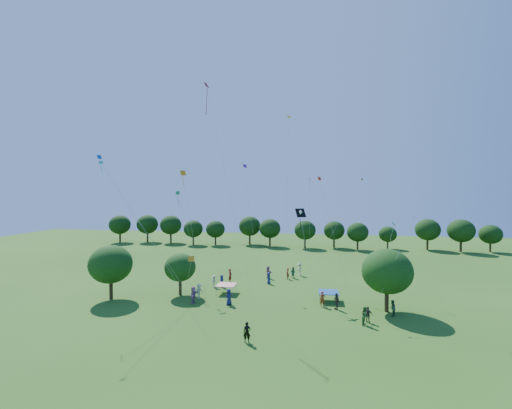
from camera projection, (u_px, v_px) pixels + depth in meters
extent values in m
plane|color=#315F1C|center=(222.00, 373.00, 23.22)|extent=(160.00, 160.00, 0.00)
cylinder|color=#422B19|center=(111.00, 290.00, 39.39)|extent=(0.41, 0.41, 1.98)
ellipsoid|color=#184112|center=(111.00, 264.00, 39.28)|extent=(4.86, 4.86, 4.37)
cylinder|color=#422B19|center=(180.00, 288.00, 41.00)|extent=(0.36, 0.36, 1.74)
ellipsoid|color=#184112|center=(180.00, 267.00, 40.92)|extent=(3.73, 3.73, 3.35)
cylinder|color=#422B19|center=(387.00, 302.00, 35.20)|extent=(0.42, 0.42, 2.04)
ellipsoid|color=#184112|center=(387.00, 271.00, 35.09)|extent=(5.10, 5.10, 4.59)
cylinder|color=#422B19|center=(120.00, 238.00, 84.50)|extent=(0.44, 0.44, 2.15)
ellipsoid|color=#12330E|center=(120.00, 225.00, 84.39)|extent=(5.17, 5.17, 4.65)
cylinder|color=#422B19|center=(148.00, 238.00, 85.04)|extent=(0.45, 0.45, 2.17)
ellipsoid|color=#12330E|center=(147.00, 224.00, 84.92)|extent=(5.22, 5.22, 4.70)
cylinder|color=#422B19|center=(171.00, 238.00, 83.65)|extent=(0.44, 0.44, 2.15)
ellipsoid|color=#12330E|center=(171.00, 225.00, 83.54)|extent=(5.17, 5.17, 4.65)
cylinder|color=#422B19|center=(193.00, 241.00, 80.31)|extent=(0.38, 0.38, 1.87)
ellipsoid|color=#12330E|center=(193.00, 229.00, 80.21)|extent=(4.48, 4.48, 4.03)
cylinder|color=#422B19|center=(215.00, 241.00, 80.04)|extent=(0.38, 0.38, 1.84)
ellipsoid|color=#12330E|center=(215.00, 229.00, 79.95)|extent=(4.42, 4.42, 3.98)
cylinder|color=#422B19|center=(250.00, 240.00, 81.11)|extent=(0.44, 0.44, 2.14)
ellipsoid|color=#12330E|center=(250.00, 226.00, 81.00)|extent=(5.14, 5.14, 4.63)
cylinder|color=#422B19|center=(270.00, 242.00, 78.12)|extent=(0.42, 0.42, 2.03)
ellipsoid|color=#12330E|center=(270.00, 228.00, 78.01)|extent=(4.86, 4.86, 4.37)
cylinder|color=#422B19|center=(305.00, 244.00, 75.69)|extent=(0.40, 0.40, 1.96)
ellipsoid|color=#12330E|center=(305.00, 230.00, 75.59)|extent=(4.71, 4.71, 4.24)
cylinder|color=#422B19|center=(334.00, 243.00, 76.14)|extent=(0.39, 0.39, 1.91)
ellipsoid|color=#12330E|center=(334.00, 230.00, 76.04)|extent=(4.59, 4.59, 4.13)
cylinder|color=#422B19|center=(358.00, 245.00, 73.20)|extent=(0.39, 0.39, 1.89)
ellipsoid|color=#12330E|center=(358.00, 232.00, 73.10)|extent=(4.54, 4.54, 4.08)
cylinder|color=#422B19|center=(388.00, 245.00, 74.60)|extent=(0.33, 0.33, 1.58)
ellipsoid|color=#12330E|center=(388.00, 234.00, 74.51)|extent=(3.80, 3.80, 3.42)
cylinder|color=#422B19|center=(427.00, 245.00, 73.45)|extent=(0.44, 0.44, 2.13)
ellipsoid|color=#12330E|center=(428.00, 230.00, 73.34)|extent=(5.12, 5.12, 4.61)
cylinder|color=#422B19|center=(461.00, 247.00, 70.52)|extent=(0.45, 0.45, 2.18)
ellipsoid|color=#12330E|center=(461.00, 231.00, 70.40)|extent=(5.24, 5.24, 4.72)
cylinder|color=#422B19|center=(490.00, 248.00, 70.55)|extent=(0.37, 0.37, 1.81)
ellipsoid|color=#12330E|center=(491.00, 234.00, 70.46)|extent=(4.35, 4.35, 3.91)
cube|color=#E94A1B|center=(226.00, 285.00, 41.60)|extent=(2.20, 2.20, 0.08)
cylinder|color=#999999|center=(216.00, 291.00, 40.80)|extent=(0.05, 0.05, 1.10)
cylinder|color=#999999|center=(232.00, 292.00, 40.47)|extent=(0.05, 0.05, 1.10)
cylinder|color=#999999|center=(221.00, 286.00, 42.77)|extent=(0.05, 0.05, 1.10)
cylinder|color=#999999|center=(236.00, 287.00, 42.44)|extent=(0.05, 0.05, 1.10)
cube|color=#15498D|center=(329.00, 292.00, 38.54)|extent=(2.20, 2.20, 0.08)
cylinder|color=#999999|center=(320.00, 299.00, 37.74)|extent=(0.05, 0.05, 1.10)
cylinder|color=#999999|center=(338.00, 300.00, 37.41)|extent=(0.05, 0.05, 1.10)
cylinder|color=#999999|center=(319.00, 293.00, 39.71)|extent=(0.05, 0.05, 1.10)
cylinder|color=#999999|center=(337.00, 294.00, 39.38)|extent=(0.05, 0.05, 1.10)
imported|color=black|center=(247.00, 332.00, 27.92)|extent=(0.67, 0.47, 1.70)
imported|color=#1B1C4F|center=(229.00, 297.00, 37.35)|extent=(0.81, 0.98, 1.74)
imported|color=maroon|center=(288.00, 274.00, 48.46)|extent=(0.42, 0.62, 1.58)
imported|color=#204C2D|center=(392.00, 308.00, 33.88)|extent=(0.70, 0.90, 1.61)
imported|color=#BFBD99|center=(199.00, 291.00, 39.52)|extent=(1.07, 1.23, 1.74)
imported|color=#3D3231|center=(368.00, 315.00, 32.30)|extent=(0.95, 0.67, 1.48)
imported|color=#9E5C95|center=(193.00, 295.00, 37.96)|extent=(0.69, 1.75, 1.85)
imported|color=navy|center=(269.00, 278.00, 45.95)|extent=(0.55, 0.83, 1.55)
imported|color=maroon|center=(322.00, 299.00, 36.77)|extent=(0.69, 0.52, 1.64)
imported|color=#296140|center=(293.00, 272.00, 49.07)|extent=(0.90, 0.76, 1.61)
imported|color=beige|center=(214.00, 281.00, 44.34)|extent=(0.72, 1.11, 1.57)
imported|color=#3B332F|center=(336.00, 301.00, 35.87)|extent=(0.87, 1.13, 1.75)
imported|color=#A56087|center=(268.00, 272.00, 48.96)|extent=(1.43, 1.65, 1.74)
imported|color=navy|center=(222.00, 281.00, 44.40)|extent=(0.73, 0.89, 1.59)
imported|color=maroon|center=(230.00, 276.00, 46.69)|extent=(0.53, 0.75, 1.87)
imported|color=#30622A|center=(365.00, 316.00, 31.66)|extent=(0.73, 0.95, 1.72)
imported|color=#C2B39B|center=(299.00, 269.00, 50.52)|extent=(0.92, 1.35, 1.89)
cube|color=black|center=(301.00, 213.00, 39.89)|extent=(1.33, 1.14, 1.00)
cube|color=black|center=(301.00, 224.00, 39.98)|extent=(0.13, 0.27, 1.18)
sphere|color=white|center=(301.00, 212.00, 39.83)|extent=(0.37, 0.37, 0.37)
cylinder|color=white|center=(301.00, 214.00, 39.84)|extent=(0.26, 0.51, 0.33)
cylinder|color=white|center=(301.00, 214.00, 39.84)|extent=(0.26, 0.51, 0.33)
cylinder|color=beige|center=(307.00, 255.00, 37.60)|extent=(1.74, 4.69, 8.13)
cube|color=red|center=(206.00, 85.00, 40.10)|extent=(0.50, 0.75, 0.60)
cube|color=red|center=(207.00, 102.00, 40.22)|extent=(0.39, 0.58, 2.94)
cylinder|color=beige|center=(228.00, 187.00, 38.69)|extent=(5.91, 2.75, 23.33)
cube|color=red|center=(319.00, 179.00, 38.72)|extent=(0.47, 0.45, 0.39)
cylinder|color=beige|center=(333.00, 235.00, 38.77)|extent=(3.22, 0.21, 12.39)
cube|color=orange|center=(183.00, 173.00, 45.16)|extent=(0.74, 0.77, 0.66)
cube|color=orange|center=(183.00, 181.00, 45.25)|extent=(0.08, 0.28, 1.24)
cylinder|color=beige|center=(191.00, 225.00, 45.83)|extent=(1.74, 1.18, 13.27)
cube|color=orange|center=(191.00, 259.00, 32.19)|extent=(0.66, 0.52, 0.47)
cylinder|color=beige|center=(188.00, 279.00, 34.49)|extent=(2.32, 4.12, 4.51)
cube|color=#188533|center=(393.00, 224.00, 40.27)|extent=(0.53, 0.64, 0.44)
cube|color=#188533|center=(393.00, 229.00, 40.34)|extent=(0.11, 0.16, 0.60)
cylinder|color=beige|center=(386.00, 259.00, 38.36)|extent=(2.41, 4.56, 7.10)
cube|color=blue|center=(99.00, 157.00, 33.62)|extent=(0.37, 0.49, 0.40)
cylinder|color=beige|center=(144.00, 230.00, 35.14)|extent=(7.23, 3.82, 14.31)
cube|color=purple|center=(245.00, 166.00, 47.45)|extent=(0.56, 0.55, 0.47)
cylinder|color=beige|center=(251.00, 220.00, 47.48)|extent=(1.83, 0.18, 14.46)
cube|color=silver|center=(310.00, 179.00, 45.29)|extent=(0.35, 0.49, 0.38)
cube|color=silver|center=(310.00, 184.00, 45.36)|extent=(0.15, 0.19, 0.82)
cylinder|color=beige|center=(310.00, 227.00, 46.59)|extent=(0.08, 2.22, 12.58)
cube|color=#0CBCA8|center=(101.00, 162.00, 35.81)|extent=(0.48, 0.40, 0.34)
cube|color=#0CBCA8|center=(101.00, 169.00, 35.88)|extent=(0.13, 0.21, 0.86)
cylinder|color=beige|center=(145.00, 230.00, 36.46)|extent=(8.65, 2.29, 13.97)
cube|color=red|center=(413.00, 217.00, 33.02)|extent=(0.36, 0.47, 0.34)
cylinder|color=beige|center=(395.00, 262.00, 33.18)|extent=(3.45, 0.59, 8.49)
cube|color=orange|center=(362.00, 179.00, 49.54)|extent=(0.41, 0.41, 0.33)
cylinder|color=beige|center=(337.00, 225.00, 48.73)|extent=(7.12, 3.32, 12.77)
cube|color=gold|center=(289.00, 117.00, 44.58)|extent=(0.65, 0.65, 0.39)
cylinder|color=beige|center=(287.00, 198.00, 45.30)|extent=(0.51, 0.65, 20.65)
cube|color=#1A8F47|center=(178.00, 193.00, 45.67)|extent=(0.56, 0.37, 0.47)
cube|color=#1A8F47|center=(178.00, 200.00, 45.76)|extent=(0.19, 0.28, 1.26)
cylinder|color=beige|center=(189.00, 234.00, 46.05)|extent=(2.83, 0.86, 10.73)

